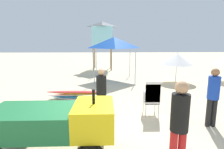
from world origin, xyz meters
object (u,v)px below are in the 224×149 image
lifeguard_near_center (213,94)px  beach_umbrella_mid (177,59)px  utility_cart (55,123)px  lifeguard_far_right (179,122)px  surfboard_pile (76,95)px  stacked_plastic_chairs (152,96)px  lifeguard_near_left (101,90)px  lifeguard_tower (102,34)px  popup_canopy (114,43)px

lifeguard_near_center → beach_umbrella_mid: 6.07m
utility_cart → lifeguard_far_right: (2.37, -0.54, 0.25)m
surfboard_pile → stacked_plastic_chairs: bearing=-32.5°
lifeguard_near_center → stacked_plastic_chairs: bearing=152.0°
stacked_plastic_chairs → lifeguard_near_left: 1.69m
lifeguard_far_right → lifeguard_tower: size_ratio=0.42×
utility_cart → lifeguard_tower: lifeguard_tower is taller
stacked_plastic_chairs → lifeguard_near_left: lifeguard_near_left is taller
surfboard_pile → popup_canopy: (1.82, 4.24, 2.21)m
utility_cart → stacked_plastic_chairs: 3.36m
surfboard_pile → lifeguard_near_center: 5.14m
surfboard_pile → lifeguard_tower: size_ratio=0.62×
lifeguard_far_right → popup_canopy: (-0.79, 8.72, 1.38)m
popup_canopy → beach_umbrella_mid: popup_canopy is taller
lifeguard_near_center → popup_canopy: popup_canopy is taller
lifeguard_far_right → lifeguard_tower: lifeguard_tower is taller
lifeguard_near_center → lifeguard_tower: bearing=106.2°
surfboard_pile → beach_umbrella_mid: 6.64m
stacked_plastic_chairs → lifeguard_near_center: 1.78m
lifeguard_far_right → popup_canopy: size_ratio=0.64×
surfboard_pile → lifeguard_near_left: bearing=-59.8°
stacked_plastic_chairs → surfboard_pile: bearing=147.5°
utility_cart → beach_umbrella_mid: 9.06m
surfboard_pile → beach_umbrella_mid: bearing=30.4°
lifeguard_far_right → lifeguard_tower: bearing=96.9°
utility_cart → beach_umbrella_mid: (5.40, 7.25, 0.66)m
lifeguard_far_right → popup_canopy: 8.87m
popup_canopy → beach_umbrella_mid: size_ratio=1.37×
surfboard_pile → popup_canopy: bearing=66.8°
lifeguard_near_left → popup_canopy: 6.42m
surfboard_pile → lifeguard_near_center: bearing=-30.9°
utility_cart → stacked_plastic_chairs: utility_cart is taller
lifeguard_near_left → beach_umbrella_mid: bearing=49.6°
lifeguard_tower → lifeguard_far_right: bearing=-83.1°
surfboard_pile → lifeguard_tower: bearing=83.7°
utility_cart → popup_canopy: size_ratio=0.92×
surfboard_pile → lifeguard_tower: lifeguard_tower is taller
popup_canopy → lifeguard_near_left: bearing=-96.2°
lifeguard_near_left → beach_umbrella_mid: 6.94m
lifeguard_near_center → lifeguard_far_right: lifeguard_far_right is taller
stacked_plastic_chairs → surfboard_pile: 3.37m
utility_cart → lifeguard_near_center: bearing=17.9°
stacked_plastic_chairs → lifeguard_far_right: lifeguard_far_right is taller
stacked_plastic_chairs → popup_canopy: bearing=99.3°
stacked_plastic_chairs → lifeguard_tower: 11.19m
lifeguard_near_left → lifeguard_far_right: 2.90m
surfboard_pile → lifeguard_far_right: (2.60, -4.48, 0.83)m
stacked_plastic_chairs → popup_canopy: (-0.99, 6.03, 1.72)m
surfboard_pile → beach_umbrella_mid: beach_umbrella_mid is taller
utility_cart → lifeguard_tower: (0.75, 12.92, 2.35)m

